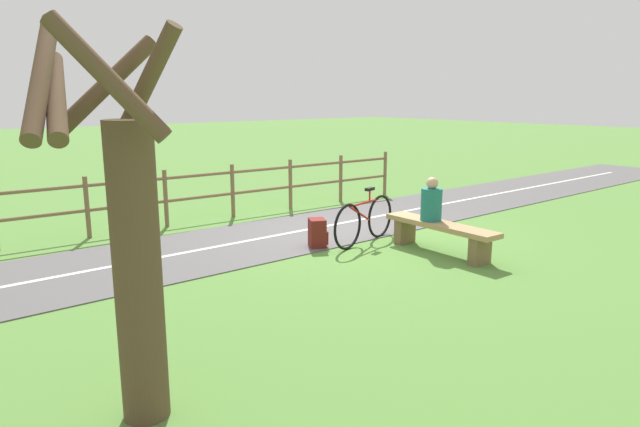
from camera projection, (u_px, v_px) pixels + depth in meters
ground_plane at (356, 235)px, 10.04m from camera, size 80.00×80.00×0.00m
paved_path at (115, 267)px, 8.18m from camera, size 2.62×36.01×0.02m
path_centre_line at (115, 266)px, 8.18m from camera, size 0.18×32.00×0.00m
bench at (440, 232)px, 8.85m from camera, size 2.05×0.47×0.49m
person_seated at (431, 202)px, 8.92m from camera, size 0.35×0.35×0.70m
bicycle at (364, 220)px, 9.42m from camera, size 0.46×1.71×0.93m
backpack at (318, 233)px, 9.20m from camera, size 0.40×0.38×0.48m
fence_roadside at (233, 186)px, 11.43m from camera, size 0.38×8.61×1.08m
tree_far_left at (128, 236)px, 4.10m from camera, size 1.29×1.18×3.03m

